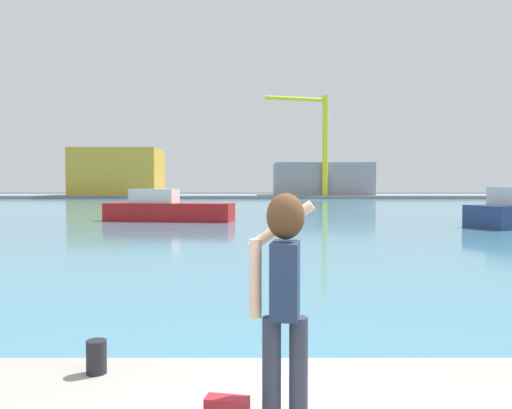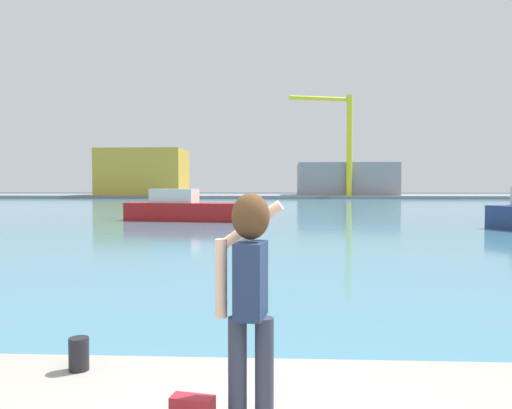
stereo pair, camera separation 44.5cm
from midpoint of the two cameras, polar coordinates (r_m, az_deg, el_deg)
name	(u,v)px [view 2 (the right image)]	position (r m, az deg, el deg)	size (l,w,h in m)	color
ground_plane	(281,207)	(53.25, 3.02, -0.30)	(220.00, 220.00, 0.00)	#334751
harbor_water	(281,206)	(55.25, 3.02, -0.20)	(140.00, 100.00, 0.02)	teal
far_shore_dock	(281,196)	(95.22, 2.99, 0.95)	(140.00, 20.00, 0.50)	gray
person_photographer	(250,284)	(3.78, 2.68, -8.97)	(0.53, 0.56, 1.74)	#2D3342
harbor_bollard	(79,354)	(5.34, -16.96, -15.78)	(0.19, 0.19, 0.32)	black
boat_moored	(187,209)	(33.07, -7.40, -0.51)	(8.37, 3.48, 2.05)	#B21919
warehouse_left	(143,172)	(95.16, -12.43, 3.56)	(15.13, 10.32, 8.32)	gold
warehouse_right	(346,179)	(94.72, 10.18, 2.81)	(17.51, 11.54, 5.79)	gray
port_crane	(343,135)	(88.23, 9.84, 7.74)	(10.89, 3.58, 17.15)	yellow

